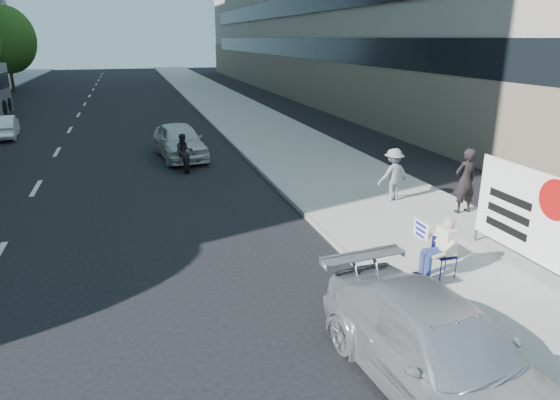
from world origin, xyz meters
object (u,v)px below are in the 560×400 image
object	(u,v)px
white_sedan_mid	(3,127)
motorcycle	(184,154)
jogger	(393,175)
seated_protester	(440,244)
pedestrian_woman	(465,181)
white_sedan_near	(180,141)
protest_banner	(527,213)
parked_sedan	(440,352)

from	to	relation	value
white_sedan_mid	motorcycle	bearing A→B (deg)	125.48
jogger	white_sedan_mid	bearing A→B (deg)	-56.72
seated_protester	pedestrian_woman	world-z (taller)	pedestrian_woman
seated_protester	jogger	world-z (taller)	jogger
pedestrian_woman	white_sedan_near	xyz separation A→B (m)	(-7.03, 9.91, -0.34)
white_sedan_near	motorcycle	xyz separation A→B (m)	(-0.05, -2.09, -0.11)
motorcycle	protest_banner	bearing A→B (deg)	-64.13
pedestrian_woman	white_sedan_near	world-z (taller)	pedestrian_woman
protest_banner	white_sedan_near	size ratio (longest dim) A/B	0.70
jogger	white_sedan_mid	xyz separation A→B (m)	(-13.90, 15.45, -0.38)
protest_banner	motorcycle	size ratio (longest dim) A/B	1.50
jogger	parked_sedan	bearing A→B (deg)	56.87
white_sedan_mid	pedestrian_woman	bearing A→B (deg)	125.68
jogger	white_sedan_mid	distance (m)	20.79
pedestrian_woman	white_sedan_mid	world-z (taller)	pedestrian_woman
protest_banner	parked_sedan	size ratio (longest dim) A/B	0.65
jogger	white_sedan_near	size ratio (longest dim) A/B	0.37
motorcycle	white_sedan_mid	bearing A→B (deg)	129.29
jogger	white_sedan_mid	size ratio (longest dim) A/B	0.46
white_sedan_near	white_sedan_mid	distance (m)	10.93
parked_sedan	white_sedan_mid	world-z (taller)	parked_sedan
jogger	motorcycle	size ratio (longest dim) A/B	0.79
jogger	protest_banner	world-z (taller)	protest_banner
parked_sedan	motorcycle	world-z (taller)	motorcycle
pedestrian_woman	white_sedan_mid	bearing A→B (deg)	-52.29
white_sedan_near	seated_protester	bearing A→B (deg)	-79.21
protest_banner	motorcycle	xyz separation A→B (m)	(-6.05, 11.26, -0.76)
protest_banner	pedestrian_woman	bearing A→B (deg)	73.47
jogger	parked_sedan	world-z (taller)	jogger
protest_banner	jogger	bearing A→B (deg)	94.14
parked_sedan	white_sedan_mid	distance (m)	25.57
white_sedan_mid	motorcycle	xyz separation A→B (m)	(8.22, -9.23, 0.05)
white_sedan_near	pedestrian_woman	bearing A→B (deg)	-60.68
protest_banner	seated_protester	bearing A→B (deg)	177.26
jogger	motorcycle	world-z (taller)	jogger
jogger	pedestrian_woman	xyz separation A→B (m)	(1.39, -1.61, 0.13)
protest_banner	parked_sedan	bearing A→B (deg)	-143.83
parked_sedan	jogger	bearing A→B (deg)	60.19
protest_banner	white_sedan_mid	distance (m)	24.99
parked_sedan	white_sedan_mid	bearing A→B (deg)	108.34
jogger	protest_banner	bearing A→B (deg)	85.44
jogger	pedestrian_woman	bearing A→B (deg)	121.98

